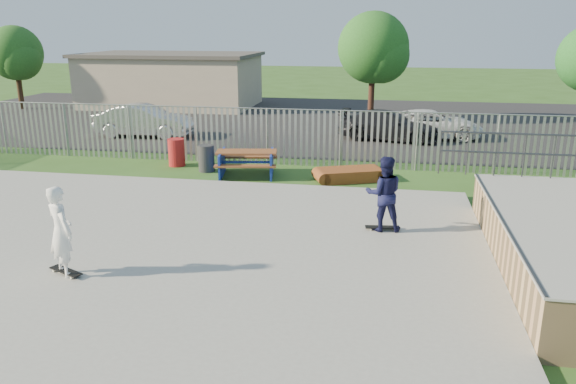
% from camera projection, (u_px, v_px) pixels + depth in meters
% --- Properties ---
extents(ground, '(120.00, 120.00, 0.00)m').
position_uv_depth(ground, '(132.00, 261.00, 11.86)').
color(ground, '#2F531C').
rests_on(ground, ground).
extents(concrete_slab, '(15.00, 12.00, 0.15)m').
position_uv_depth(concrete_slab, '(132.00, 258.00, 11.83)').
color(concrete_slab, gray).
rests_on(concrete_slab, ground).
extents(fence, '(26.04, 16.02, 2.00)m').
position_uv_depth(fence, '(234.00, 166.00, 15.73)').
color(fence, gray).
rests_on(fence, ground).
extents(picnic_table, '(2.22, 1.93, 0.83)m').
position_uv_depth(picnic_table, '(247.00, 163.00, 18.52)').
color(picnic_table, brown).
rests_on(picnic_table, ground).
extents(funbox, '(2.14, 1.60, 0.38)m').
position_uv_depth(funbox, '(350.00, 175.00, 18.01)').
color(funbox, brown).
rests_on(funbox, ground).
extents(trash_bin_red, '(0.58, 0.58, 0.97)m').
position_uv_depth(trash_bin_red, '(177.00, 152.00, 19.83)').
color(trash_bin_red, '#A4191A').
rests_on(trash_bin_red, ground).
extents(trash_bin_grey, '(0.54, 0.54, 0.91)m').
position_uv_depth(trash_bin_grey, '(206.00, 158.00, 19.07)').
color(trash_bin_grey, '#29292C').
rests_on(trash_bin_grey, ground).
extents(parking_lot, '(40.00, 18.00, 0.02)m').
position_uv_depth(parking_lot, '(288.00, 119.00, 29.79)').
color(parking_lot, black).
rests_on(parking_lot, ground).
extents(car_silver, '(4.33, 1.61, 1.41)m').
position_uv_depth(car_silver, '(144.00, 121.00, 24.94)').
color(car_silver, silver).
rests_on(car_silver, parking_lot).
extents(car_dark, '(4.56, 2.46, 1.26)m').
position_uv_depth(car_dark, '(389.00, 125.00, 24.22)').
color(car_dark, black).
rests_on(car_dark, parking_lot).
extents(car_white, '(4.52, 2.29, 1.22)m').
position_uv_depth(car_white, '(431.00, 124.00, 24.65)').
color(car_white, white).
rests_on(car_white, parking_lot).
extents(building, '(10.40, 6.40, 3.20)m').
position_uv_depth(building, '(172.00, 80.00, 34.45)').
color(building, '#B9A78E').
rests_on(building, ground).
extents(tree_left, '(3.13, 3.13, 4.84)m').
position_uv_depth(tree_left, '(15.00, 53.00, 32.61)').
color(tree_left, '#3D2818').
rests_on(tree_left, ground).
extents(tree_mid, '(3.58, 3.58, 5.52)m').
position_uv_depth(tree_mid, '(373.00, 48.00, 28.23)').
color(tree_mid, '#3D2118').
rests_on(tree_mid, ground).
extents(skateboard_a, '(0.82, 0.30, 0.08)m').
position_uv_depth(skateboard_a, '(382.00, 228.00, 13.26)').
color(skateboard_a, black).
rests_on(skateboard_a, concrete_slab).
extents(skateboard_b, '(0.81, 0.51, 0.08)m').
position_uv_depth(skateboard_b, '(66.00, 272.00, 10.88)').
color(skateboard_b, black).
rests_on(skateboard_b, concrete_slab).
extents(skater_navy, '(0.94, 0.78, 1.78)m').
position_uv_depth(skater_navy, '(384.00, 194.00, 13.01)').
color(skater_navy, '#13153B').
rests_on(skater_navy, concrete_slab).
extents(skater_white, '(0.77, 0.72, 1.78)m').
position_uv_depth(skater_white, '(61.00, 231.00, 10.64)').
color(skater_white, white).
rests_on(skater_white, concrete_slab).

